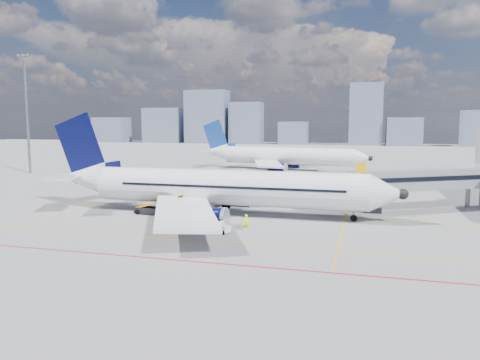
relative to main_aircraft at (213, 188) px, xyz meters
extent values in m
plane|color=gray|center=(1.69, -7.03, -3.22)|extent=(420.00, 420.00, 0.00)
cube|color=#E8A40C|center=(1.69, 0.97, -3.21)|extent=(60.00, 0.18, 0.01)
cube|color=#E8A40C|center=(1.69, -13.03, -3.21)|extent=(80.00, 0.15, 0.01)
cube|color=#E8A40C|center=(15.69, -5.03, -3.21)|extent=(0.15, 28.00, 0.01)
cube|color=#E8A40C|center=(-18.31, 0.97, -3.21)|extent=(0.15, 30.00, 0.01)
cube|color=maroon|center=(1.69, -19.03, -3.21)|extent=(90.00, 0.25, 0.01)
cube|color=gray|center=(23.94, 9.12, 0.68)|extent=(20.84, 13.93, 2.60)
cube|color=black|center=(23.94, 9.12, 0.88)|extent=(20.52, 13.82, 0.55)
cube|color=gray|center=(14.39, 3.47, 0.68)|extent=(4.49, 4.56, 3.00)
cube|color=black|center=(18.69, 5.77, -2.87)|extent=(2.20, 1.00, 0.70)
cylinder|color=slate|center=(18.69, 5.77, -1.52)|extent=(0.56, 0.56, 2.70)
cylinder|color=slate|center=(30.69, 12.97, -1.27)|extent=(0.60, 0.60, 3.90)
cube|color=#E8A40C|center=(17.19, 3.27, 2.48)|extent=(1.26, 0.82, 1.20)
cylinder|color=slate|center=(-53.31, 32.97, 9.28)|extent=(0.56, 0.56, 25.00)
cube|color=slate|center=(-53.31, 32.97, 21.98)|extent=(3.20, 0.40, 0.50)
cube|color=#A5A8AC|center=(-54.51, 32.72, 21.98)|extent=(0.60, 0.15, 0.35)
cube|color=#A5A8AC|center=(-53.31, 32.72, 21.98)|extent=(0.60, 0.15, 0.35)
cube|color=#A5A8AC|center=(-52.11, 32.72, 21.98)|extent=(0.60, 0.15, 0.35)
cube|color=slate|center=(-121.78, 182.97, 3.65)|extent=(18.21, 12.45, 13.73)
cube|color=slate|center=(-90.30, 182.97, 6.14)|extent=(21.13, 8.94, 18.71)
cube|color=slate|center=(-64.80, 182.97, 10.60)|extent=(21.83, 11.85, 27.64)
cube|color=slate|center=(-43.38, 182.97, 7.42)|extent=(16.47, 9.91, 21.27)
cube|color=slate|center=(-18.82, 182.97, 2.45)|extent=(14.28, 8.72, 11.33)
cube|color=slate|center=(16.44, 182.97, 11.66)|extent=(15.45, 10.58, 29.76)
cube|color=slate|center=(34.12, 182.97, 3.42)|extent=(16.01, 14.95, 13.27)
cylinder|color=white|center=(1.90, 0.00, 0.08)|extent=(32.72, 4.27, 4.25)
cone|color=white|center=(20.22, 0.01, 0.08)|extent=(3.93, 4.25, 4.25)
sphere|color=black|center=(21.75, 0.01, 0.08)|extent=(1.20, 1.20, 1.20)
cone|color=white|center=(-17.94, -0.01, 0.68)|extent=(6.98, 4.26, 4.25)
cube|color=black|center=(18.81, 0.01, 0.68)|extent=(1.64, 1.64, 0.49)
cube|color=white|center=(0.26, 9.81, -1.08)|extent=(12.50, 18.75, 0.63)
cube|color=white|center=(0.27, -9.81, -1.08)|extent=(12.52, 18.75, 0.63)
cylinder|color=#070B37|center=(1.36, 6.33, -2.45)|extent=(3.93, 2.51, 2.51)
cylinder|color=#070B37|center=(1.36, -6.32, -2.45)|extent=(3.93, 2.51, 2.51)
cylinder|color=#A5A8AC|center=(3.43, 6.33, -2.45)|extent=(0.38, 2.57, 2.57)
cylinder|color=#A5A8AC|center=(3.43, -6.32, -2.45)|extent=(0.38, 2.57, 2.57)
cube|color=#070B37|center=(-17.94, -0.01, 4.45)|extent=(7.47, 0.35, 9.30)
cube|color=#070B37|center=(-15.33, -0.01, 1.83)|extent=(6.15, 0.33, 2.35)
cube|color=white|center=(-18.38, 3.48, 1.07)|extent=(5.32, 6.89, 0.24)
cube|color=white|center=(-18.38, -3.50, 1.07)|extent=(5.32, 6.89, 0.24)
cylinder|color=slate|center=(16.63, 0.01, -2.32)|extent=(0.28, 0.28, 1.80)
cylinder|color=black|center=(16.63, 0.01, -2.84)|extent=(0.76, 0.28, 0.76)
cylinder|color=slate|center=(0.81, 2.84, -2.42)|extent=(0.32, 0.32, 1.60)
cylinder|color=black|center=(0.81, 2.84, -2.72)|extent=(1.00, 0.65, 1.00)
cylinder|color=slate|center=(0.82, -2.83, -2.42)|extent=(0.32, 0.32, 1.60)
cylinder|color=black|center=(0.82, -2.83, -2.72)|extent=(1.00, 0.65, 1.00)
cube|color=black|center=(2.45, 2.11, 0.41)|extent=(26.83, 0.11, 0.28)
cube|color=black|center=(2.45, -2.11, 0.41)|extent=(26.83, 0.11, 0.28)
cylinder|color=white|center=(0.04, 54.38, 0.08)|extent=(30.99, 8.41, 4.00)
cone|color=white|center=(17.06, 51.88, 0.08)|extent=(4.23, 4.49, 4.00)
sphere|color=black|center=(18.48, 51.67, 0.08)|extent=(1.28, 1.28, 1.13)
cone|color=white|center=(-18.41, 57.08, 0.65)|extent=(7.07, 4.90, 4.00)
cube|color=black|center=(15.75, 52.07, 0.65)|extent=(1.74, 1.74, 0.46)
cube|color=white|center=(-0.15, 63.72, -1.01)|extent=(13.55, 17.14, 0.59)
cube|color=white|center=(-2.82, 45.48, -1.01)|extent=(9.70, 17.72, 0.59)
cylinder|color=#070B37|center=(0.39, 60.33, -2.29)|extent=(3.99, 2.87, 2.36)
cylinder|color=#070B37|center=(-1.33, 48.57, -2.29)|extent=(3.99, 2.87, 2.36)
cylinder|color=#A5A8AC|center=(2.32, 60.05, -2.29)|extent=(0.71, 2.44, 2.42)
cylinder|color=#A5A8AC|center=(0.59, 48.29, -2.29)|extent=(0.71, 2.44, 2.42)
cube|color=navy|center=(-18.41, 57.08, 4.18)|extent=(6.99, 1.34, 8.74)
cube|color=navy|center=(-15.98, 56.72, 1.72)|extent=(5.76, 1.14, 2.20)
cube|color=white|center=(-18.34, 60.38, 1.01)|extent=(5.55, 6.50, 0.23)
cube|color=white|center=(-19.29, 53.90, 1.01)|extent=(4.34, 6.30, 0.23)
cylinder|color=black|center=(-0.59, 57.16, -2.72)|extent=(1.08, 0.79, 1.00)
cylinder|color=black|center=(-1.36, 51.89, -2.72)|extent=(1.08, 0.79, 1.00)
cylinder|color=black|center=(13.72, 52.37, -2.84)|extent=(0.79, 0.39, 0.76)
cube|color=white|center=(3.89, -9.28, -2.74)|extent=(2.13, 1.58, 0.69)
cube|color=white|center=(3.56, -9.17, -2.22)|extent=(1.13, 1.22, 0.52)
cube|color=black|center=(3.56, -9.17, -2.05)|extent=(1.04, 1.15, 0.30)
cylinder|color=black|center=(3.08, -9.52, -2.97)|extent=(0.52, 0.33, 0.48)
cylinder|color=black|center=(3.38, -8.61, -2.97)|extent=(0.52, 0.33, 0.48)
cylinder|color=black|center=(4.40, -9.95, -2.97)|extent=(0.52, 0.33, 0.48)
cylinder|color=black|center=(4.69, -9.05, -2.97)|extent=(0.52, 0.33, 0.48)
cube|color=black|center=(1.44, -6.55, -2.93)|extent=(3.24, 1.55, 0.16)
cube|color=white|center=(0.65, -6.59, -2.15)|extent=(1.42, 1.38, 1.37)
cube|color=white|center=(2.24, -6.52, -2.15)|extent=(1.42, 1.38, 1.37)
cylinder|color=black|center=(0.23, -7.22, -3.07)|extent=(0.29, 0.14, 0.28)
cylinder|color=black|center=(0.18, -5.99, -3.07)|extent=(0.29, 0.14, 0.28)
cylinder|color=black|center=(2.70, -7.12, -3.07)|extent=(0.29, 0.14, 0.28)
cylinder|color=black|center=(2.65, -5.88, -3.07)|extent=(0.29, 0.14, 0.28)
cube|color=black|center=(-6.90, -2.34, -2.75)|extent=(4.54, 2.12, 0.73)
cube|color=black|center=(-6.07, -2.45, -1.65)|extent=(6.32, 1.85, 1.92)
cube|color=#E8A40C|center=(-6.00, -1.88, -1.65)|extent=(6.22, 0.91, 2.00)
cube|color=#E8A40C|center=(-6.15, -3.01, -1.65)|extent=(6.22, 0.91, 2.00)
cylinder|color=black|center=(-8.64, -2.84, -2.90)|extent=(0.65, 0.33, 0.62)
cylinder|color=black|center=(-8.45, -1.40, -2.90)|extent=(0.65, 0.33, 0.62)
cylinder|color=black|center=(-5.34, -3.28, -2.90)|extent=(0.65, 0.33, 0.62)
cylinder|color=black|center=(-5.15, -1.84, -2.90)|extent=(0.65, 0.33, 0.62)
imported|color=#EEFB1A|center=(6.19, -7.62, -2.36)|extent=(0.73, 0.74, 1.72)
camera|label=1|loc=(17.93, -52.99, 7.83)|focal=35.00mm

